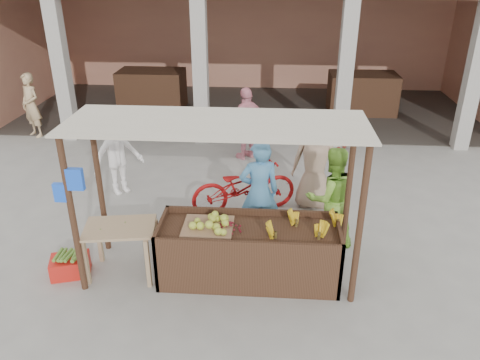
# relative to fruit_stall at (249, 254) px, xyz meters

# --- Properties ---
(ground) EXTENTS (60.00, 60.00, 0.00)m
(ground) POSITION_rel_fruit_stall_xyz_m (-0.50, 0.00, -0.40)
(ground) COLOR gray
(ground) RESTS_ON ground
(market_building) EXTENTS (14.40, 6.40, 4.20)m
(market_building) POSITION_rel_fruit_stall_xyz_m (-0.45, 8.93, 2.30)
(market_building) COLOR tan
(market_building) RESTS_ON ground
(fruit_stall) EXTENTS (2.60, 0.95, 0.80)m
(fruit_stall) POSITION_rel_fruit_stall_xyz_m (0.00, 0.00, 0.00)
(fruit_stall) COLOR #472C1C
(fruit_stall) RESTS_ON ground
(stall_awning) EXTENTS (4.09, 1.35, 2.39)m
(stall_awning) POSITION_rel_fruit_stall_xyz_m (-0.51, 0.06, 1.58)
(stall_awning) COLOR #472C1C
(stall_awning) RESTS_ON ground
(banana_heap) EXTENTS (1.03, 0.56, 0.19)m
(banana_heap) POSITION_rel_fruit_stall_xyz_m (0.80, 0.03, 0.49)
(banana_heap) COLOR gold
(banana_heap) RESTS_ON fruit_stall
(melon_tray) EXTENTS (0.71, 0.62, 0.19)m
(melon_tray) POSITION_rel_fruit_stall_xyz_m (-0.59, -0.00, 0.49)
(melon_tray) COLOR #936B4C
(melon_tray) RESTS_ON fruit_stall
(berry_heap) EXTENTS (0.42, 0.35, 0.13)m
(berry_heap) POSITION_rel_fruit_stall_xyz_m (-0.29, -0.01, 0.47)
(berry_heap) COLOR maroon
(berry_heap) RESTS_ON fruit_stall
(side_table) EXTENTS (1.10, 0.82, 0.82)m
(side_table) POSITION_rel_fruit_stall_xyz_m (-1.87, -0.05, 0.28)
(side_table) COLOR tan
(side_table) RESTS_ON ground
(papaya_pile) EXTENTS (0.69, 0.39, 0.20)m
(papaya_pile) POSITION_rel_fruit_stall_xyz_m (-1.87, -0.05, 0.51)
(papaya_pile) COLOR #49882C
(papaya_pile) RESTS_ON side_table
(red_crate) EXTENTS (0.65, 0.54, 0.29)m
(red_crate) POSITION_rel_fruit_stall_xyz_m (-2.67, -0.13, -0.26)
(red_crate) COLOR red
(red_crate) RESTS_ON ground
(plantain_bundle) EXTENTS (0.43, 0.30, 0.09)m
(plantain_bundle) POSITION_rel_fruit_stall_xyz_m (-2.67, -0.13, -0.07)
(plantain_bundle) COLOR olive
(plantain_bundle) RESTS_ON red_crate
(produce_sacks) EXTENTS (0.82, 0.77, 0.62)m
(produce_sacks) POSITION_rel_fruit_stall_xyz_m (2.11, 5.20, -0.09)
(produce_sacks) COLOR maroon
(produce_sacks) RESTS_ON ground
(vendor_blue) EXTENTS (0.81, 0.66, 1.91)m
(vendor_blue) POSITION_rel_fruit_stall_xyz_m (0.11, 1.02, 0.55)
(vendor_blue) COLOR #5093C6
(vendor_blue) RESTS_ON ground
(vendor_green) EXTENTS (0.97, 0.70, 1.82)m
(vendor_green) POSITION_rel_fruit_stall_xyz_m (1.26, 0.98, 0.51)
(vendor_green) COLOR #84C23C
(vendor_green) RESTS_ON ground
(motorcycle) EXTENTS (1.36, 2.18, 1.08)m
(motorcycle) POSITION_rel_fruit_stall_xyz_m (-0.20, 2.00, 0.14)
(motorcycle) COLOR maroon
(motorcycle) RESTS_ON ground
(shopper_a) EXTENTS (1.23, 1.21, 1.79)m
(shopper_a) POSITION_rel_fruit_stall_xyz_m (-2.73, 2.60, 0.50)
(shopper_a) COLOR white
(shopper_a) RESTS_ON ground
(shopper_b) EXTENTS (1.18, 1.13, 1.82)m
(shopper_b) POSITION_rel_fruit_stall_xyz_m (-0.30, 4.62, 0.51)
(shopper_b) COLOR pink
(shopper_b) RESTS_ON ground
(shopper_c) EXTENTS (0.99, 0.68, 1.97)m
(shopper_c) POSITION_rel_fruit_stall_xyz_m (1.10, 2.31, 0.58)
(shopper_c) COLOR #9F7F66
(shopper_c) RESTS_ON ground
(shopper_e) EXTENTS (0.81, 0.76, 1.76)m
(shopper_e) POSITION_rel_fruit_stall_xyz_m (-6.02, 5.74, 0.48)
(shopper_e) COLOR tan
(shopper_e) RESTS_ON ground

